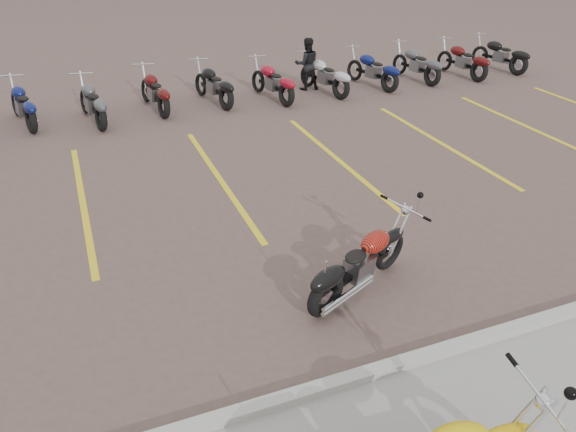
% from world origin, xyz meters
% --- Properties ---
extents(ground, '(100.00, 100.00, 0.00)m').
position_xyz_m(ground, '(0.00, 0.00, 0.00)').
color(ground, brown).
rests_on(ground, ground).
extents(curb, '(60.00, 0.18, 0.12)m').
position_xyz_m(curb, '(0.00, -2.00, 0.06)').
color(curb, '#ADAAA3').
rests_on(curb, ground).
extents(parking_stripes, '(38.00, 5.50, 0.01)m').
position_xyz_m(parking_stripes, '(0.00, 4.00, 0.00)').
color(parking_stripes, yellow).
rests_on(parking_stripes, ground).
extents(flame_cruiser, '(2.02, 1.02, 0.89)m').
position_xyz_m(flame_cruiser, '(0.77, -0.42, 0.44)').
color(flame_cruiser, black).
rests_on(flame_cruiser, ground).
extents(person_b, '(0.83, 0.70, 1.54)m').
position_xyz_m(person_b, '(4.21, 9.24, 0.77)').
color(person_b, black).
rests_on(person_b, ground).
extents(bg_bike_row, '(20.83, 2.09, 1.10)m').
position_xyz_m(bg_bike_row, '(1.20, 8.74, 0.55)').
color(bg_bike_row, black).
rests_on(bg_bike_row, ground).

